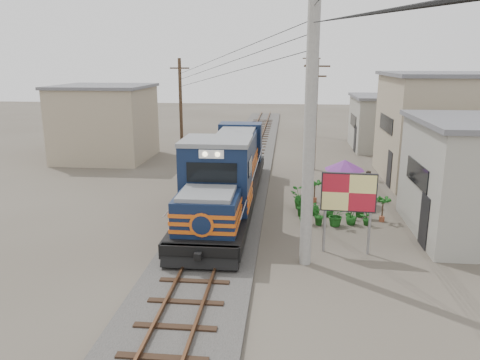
# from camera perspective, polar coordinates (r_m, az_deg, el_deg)

# --- Properties ---
(ground) EXTENTS (120.00, 120.00, 0.00)m
(ground) POSITION_cam_1_polar(r_m,az_deg,el_deg) (17.41, -3.88, -8.90)
(ground) COLOR #473F35
(ground) RESTS_ON ground
(ballast) EXTENTS (3.60, 70.00, 0.16)m
(ballast) POSITION_cam_1_polar(r_m,az_deg,el_deg) (26.77, -0.34, -0.27)
(ballast) COLOR #595651
(ballast) RESTS_ON ground
(track) EXTENTS (1.15, 70.00, 0.12)m
(track) POSITION_cam_1_polar(r_m,az_deg,el_deg) (26.73, -0.34, 0.10)
(track) COLOR #51331E
(track) RESTS_ON ground
(locomotive) EXTENTS (2.76, 15.00, 3.72)m
(locomotive) POSITION_cam_1_polar(r_m,az_deg,el_deg) (22.23, -1.52, 0.81)
(locomotive) COLOR black
(locomotive) RESTS_ON ground
(utility_pole_main) EXTENTS (0.40, 0.40, 10.00)m
(utility_pole_main) POSITION_cam_1_polar(r_m,az_deg,el_deg) (15.38, 8.55, 7.23)
(utility_pole_main) COLOR #9E9B93
(utility_pole_main) RESTS_ON ground
(wooden_pole_mid) EXTENTS (1.60, 0.24, 7.00)m
(wooden_pole_mid) POSITION_cam_1_polar(r_m,az_deg,el_deg) (29.97, 9.16, 8.13)
(wooden_pole_mid) COLOR #4C3826
(wooden_pole_mid) RESTS_ON ground
(wooden_pole_far) EXTENTS (1.60, 0.24, 7.50)m
(wooden_pole_far) POSITION_cam_1_polar(r_m,az_deg,el_deg) (43.89, 8.57, 10.45)
(wooden_pole_far) COLOR #4C3826
(wooden_pole_far) RESTS_ON ground
(wooden_pole_left) EXTENTS (1.60, 0.24, 7.00)m
(wooden_pole_left) POSITION_cam_1_polar(r_m,az_deg,el_deg) (34.77, -7.24, 9.05)
(wooden_pole_left) COLOR #4C3826
(wooden_pole_left) RESTS_ON ground
(power_lines) EXTENTS (9.65, 19.00, 3.30)m
(power_lines) POSITION_cam_1_polar(r_m,az_deg,el_deg) (24.42, -1.10, 16.04)
(power_lines) COLOR black
(power_lines) RESTS_ON ground
(shophouse_mid) EXTENTS (8.40, 7.35, 6.20)m
(shophouse_mid) POSITION_cam_1_polar(r_m,az_deg,el_deg) (29.65, 25.03, 5.79)
(shophouse_mid) COLOR gray
(shophouse_mid) RESTS_ON ground
(shophouse_back) EXTENTS (6.30, 6.30, 4.20)m
(shophouse_back) POSITION_cam_1_polar(r_m,az_deg,el_deg) (38.93, 18.07, 6.71)
(shophouse_back) COLOR gray
(shophouse_back) RESTS_ON ground
(shophouse_left) EXTENTS (6.30, 6.30, 5.20)m
(shophouse_left) POSITION_cam_1_polar(r_m,az_deg,el_deg) (34.48, -16.12, 6.77)
(shophouse_left) COLOR gray
(shophouse_left) RESTS_ON ground
(billboard) EXTENTS (1.96, 0.25, 3.02)m
(billboard) POSITION_cam_1_polar(r_m,az_deg,el_deg) (17.11, 13.10, -1.78)
(billboard) COLOR #99999E
(billboard) RESTS_ON ground
(market_umbrella) EXTENTS (2.56, 2.56, 2.18)m
(market_umbrella) POSITION_cam_1_polar(r_m,az_deg,el_deg) (23.30, 12.64, 1.79)
(market_umbrella) COLOR black
(market_umbrella) RESTS_ON ground
(vendor) EXTENTS (0.65, 0.57, 1.50)m
(vendor) POSITION_cam_1_polar(r_m,az_deg,el_deg) (24.47, 15.22, -0.58)
(vendor) COLOR black
(vendor) RESTS_ON ground
(plant_nursery) EXTENTS (3.61, 3.14, 1.08)m
(plant_nursery) POSITION_cam_1_polar(r_m,az_deg,el_deg) (21.21, 10.33, -3.38)
(plant_nursery) COLOR #185418
(plant_nursery) RESTS_ON ground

